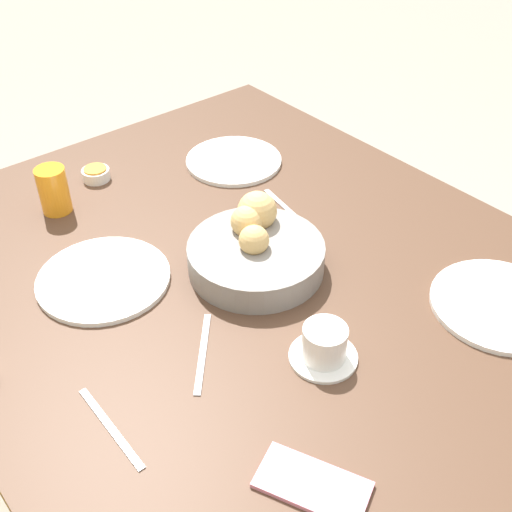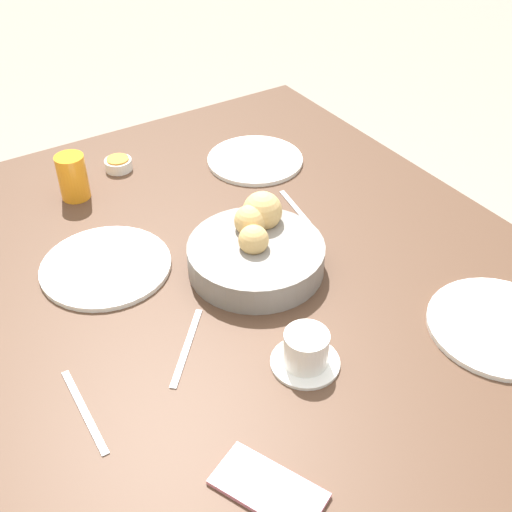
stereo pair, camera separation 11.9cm
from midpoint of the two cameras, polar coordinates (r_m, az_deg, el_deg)
ground_plane at (r=1.79m, az=-2.73°, el=-20.09°), size 10.00×10.00×0.00m
dining_table at (r=1.27m, az=-3.61°, el=-4.38°), size 1.30×1.08×0.75m
bread_basket at (r=1.20m, az=-2.89°, el=0.45°), size 0.26×0.26×0.12m
plate_near_left at (r=1.19m, az=18.23°, el=-4.26°), size 0.24×0.24×0.01m
plate_near_right at (r=1.54m, az=-4.24°, el=8.38°), size 0.23×0.23×0.01m
plate_far_center at (r=1.23m, az=-16.13°, el=-2.06°), size 0.25×0.25×0.01m
juice_glass at (r=1.42m, az=-19.89°, el=5.45°), size 0.06×0.06×0.10m
coffee_cup at (r=1.03m, az=2.76°, el=-8.11°), size 0.11×0.11×0.06m
jam_bowl_honey at (r=1.52m, az=-16.26°, el=6.95°), size 0.06×0.06×0.03m
fork_silver at (r=1.00m, az=-16.30°, el=-14.60°), size 0.18×0.01×0.00m
knife_silver at (r=1.06m, az=-8.01°, el=-8.64°), size 0.14×0.13×0.00m
spoon_coffee at (r=1.38m, az=-0.15°, el=4.52°), size 0.13×0.03×0.00m
cell_phone at (r=0.90m, az=1.07°, el=-19.87°), size 0.17×0.13×0.01m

